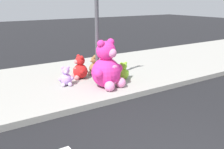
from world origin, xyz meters
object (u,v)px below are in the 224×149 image
Objects in this scene: plush_teal at (109,67)px; sign_pole at (97,23)px; plush_lavender at (66,78)px; plush_red at (80,69)px; plush_brown at (94,67)px; plush_lime at (123,72)px; plush_pink_large at (107,68)px; plush_tan at (80,68)px.

sign_pole is at bearing -145.19° from plush_teal.
plush_red is at bearing 31.41° from plush_lavender.
plush_brown is (0.31, 0.72, -1.45)m from sign_pole.
plush_lavender is (-1.69, 0.39, 0.01)m from plush_lime.
plush_teal is at bearing 11.70° from plush_lavender.
plush_red is 0.73m from plush_lavender.
plush_pink_large reaches higher than plush_lime.
plush_red is 1.38× the size of plush_teal.
plush_pink_large reaches higher than plush_teal.
plush_lime reaches higher than plush_tan.
plush_tan is at bearing 89.79° from plush_pink_large.
plush_lavender is at bearing -168.30° from plush_teal.
plush_lime is 1.73m from plush_lavender.
plush_pink_large is 2.15× the size of plush_brown.
sign_pole is 6.12× the size of plush_teal.
plush_teal is (-0.02, 0.73, -0.00)m from plush_lime.
plush_tan is at bearing 62.80° from plush_red.
plush_pink_large is 2.41× the size of plush_lavender.
plush_brown is 0.48m from plush_teal.
plush_lime is (0.46, -0.94, -0.03)m from plush_brown.
plush_tan is at bearing 122.25° from plush_lime.
sign_pole reaches higher than plush_lavender.
plush_tan is (0.26, 0.51, -0.09)m from plush_red.
plush_lime is at bearing -12.96° from plush_lavender.
plush_pink_large is at bearing -90.21° from plush_tan.
plush_brown is 0.49m from plush_tan.
plush_lavender is at bearing -134.82° from plush_tan.
plush_pink_large is 0.95m from plush_lime.
plush_red is at bearing -164.20° from plush_brown.
plush_teal is (1.04, -0.03, -0.08)m from plush_red.
plush_teal is 0.95m from plush_tan.
plush_lavender is at bearing 139.15° from plush_pink_large.
plush_brown is at bearing -44.08° from plush_tan.
plush_tan is (-0.78, 0.54, -0.01)m from plush_teal.
plush_brown reaches higher than plush_tan.
plush_brown is 0.64m from plush_red.
plush_lime is 1.08× the size of plush_tan.
sign_pole is 5.86× the size of plush_lavender.
plush_brown reaches higher than plush_lavender.
sign_pole is at bearing 164.15° from plush_lime.
plush_teal is at bearing 34.81° from sign_pole.
sign_pole is 6.05× the size of plush_lime.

